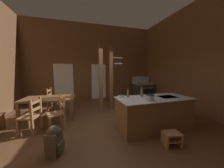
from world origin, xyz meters
name	(u,v)px	position (x,y,z in m)	size (l,w,h in m)	color
ground_plane	(107,127)	(0.00, 0.00, -0.05)	(7.87, 7.86, 0.10)	brown
wall_back	(92,62)	(0.00, 3.60, 2.16)	(7.87, 0.14, 4.31)	brown
wall_right	(200,58)	(3.60, 0.00, 2.16)	(0.14, 7.86, 4.31)	brown
glazed_door_back_left	(64,83)	(-1.59, 3.53, 1.02)	(1.00, 0.01, 2.05)	white
glazed_panel_back_right	(99,82)	(0.35, 3.53, 1.02)	(0.84, 0.01, 2.05)	white
kitchen_island	(153,113)	(1.30, -0.51, 0.45)	(2.18, 1.01, 0.90)	brown
stove_range	(143,91)	(2.90, 2.71, 0.48)	(1.15, 0.84, 1.32)	#303030
support_post_with_pot_rack	(112,77)	(0.58, 1.45, 1.41)	(0.60, 0.25, 2.66)	brown
support_post_center	(101,80)	(0.05, 1.13, 1.33)	(0.14, 0.14, 2.66)	brown
step_stool	(172,138)	(1.19, -1.34, 0.18)	(0.40, 0.34, 0.30)	#9E7044
dining_table	(50,100)	(-1.80, 1.10, 0.65)	(1.76, 1.02, 0.74)	brown
ladderback_chair_near_window	(32,116)	(-2.05, 0.19, 0.45)	(0.55, 0.55, 0.95)	#9E7044
ladderback_chair_by_post	(53,99)	(-1.89, 2.03, 0.45)	(0.51, 0.51, 0.95)	#9E7044
ladderback_chair_at_table_end	(58,113)	(-1.42, 0.27, 0.45)	(0.58, 0.58, 0.95)	#9E7044
backpack	(54,139)	(-1.29, -0.94, 0.31)	(0.36, 0.37, 0.60)	#4C4233
stockpot_on_counter	(149,97)	(0.99, -0.73, 0.98)	(0.31, 0.24, 0.16)	#A8AAB2
mixing_bowl_on_counter	(121,96)	(0.40, -0.21, 0.93)	(0.18, 0.18, 0.06)	silver
bottle_tall_on_counter	(128,94)	(0.60, -0.24, 1.01)	(0.07, 0.07, 0.27)	brown
bottle_short_on_counter	(142,93)	(1.03, -0.27, 1.02)	(0.08, 0.08, 0.30)	brown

